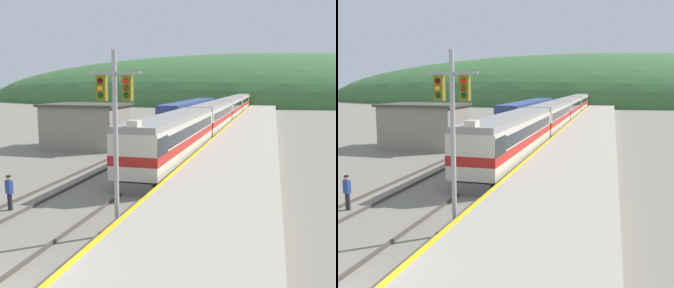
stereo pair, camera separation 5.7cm
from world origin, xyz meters
The scene contains 13 objects.
track_main centered at (0.00, 70.00, 0.08)m, with size 1.52×180.00×0.16m.
track_siding centered at (-4.99, 70.00, 0.08)m, with size 1.52×180.00×0.16m.
platform centered at (4.90, 50.00, 0.52)m, with size 6.26×140.00×1.05m.
distant_hills centered at (0.00, 143.47, 0.00)m, with size 217.48×97.87×35.02m.
station_shed centered at (-10.54, 26.86, 2.22)m, with size 7.92×6.04×4.40m.
express_train_lead_car centered at (0.00, 20.91, 2.15)m, with size 3.00×19.63×4.28m.
carriage_second centered at (0.00, 41.43, 2.14)m, with size 2.99×19.18×3.92m.
carriage_third centered at (0.00, 61.49, 2.14)m, with size 2.99×19.18×3.92m.
carriage_fourth centered at (0.00, 81.56, 2.14)m, with size 2.99×19.18×3.92m.
carriage_fifth centered at (0.00, 101.62, 2.14)m, with size 2.99×19.18×3.92m.
siding_train centered at (-4.99, 51.76, 1.93)m, with size 2.90×29.25×3.74m.
signal_mast_main centered at (1.33, 5.86, 5.01)m, with size 2.20×0.42×7.63m.
track_worker centered at (-5.13, 7.50, 1.02)m, with size 0.41×0.32×1.78m.
Camera 1 is at (7.50, -8.89, 6.25)m, focal length 42.00 mm.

